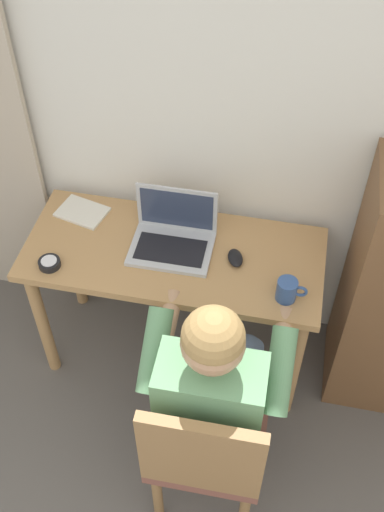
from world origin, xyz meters
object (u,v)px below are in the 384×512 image
at_px(computer_mouse, 235,258).
at_px(laptop, 173,235).
at_px(coffee_mug, 287,290).
at_px(notebook_pad, 82,212).
at_px(person_seated, 215,380).
at_px(chair, 206,450).
at_px(desk_clock, 49,263).
at_px(desk, 174,270).

bearing_deg(computer_mouse, laptop, 151.37).
bearing_deg(coffee_mug, notebook_pad, 162.25).
relative_size(person_seated, computer_mouse, 11.94).
xyz_separation_m(laptop, computer_mouse, (0.27, -0.04, -0.04)).
xyz_separation_m(chair, notebook_pad, (-0.72, 0.86, 0.25)).
relative_size(chair, coffee_mug, 7.30).
height_order(laptop, computer_mouse, laptop).
bearing_deg(coffee_mug, person_seated, -118.86).
height_order(computer_mouse, coffee_mug, coffee_mug).
bearing_deg(desk_clock, laptop, 25.55).
bearing_deg(computer_mouse, desk_clock, 174.02).
xyz_separation_m(person_seated, desk_clock, (-0.75, 0.35, 0.07)).
relative_size(chair, notebook_pad, 4.17).
xyz_separation_m(chair, coffee_mug, (0.21, 0.56, 0.29)).
relative_size(laptop, computer_mouse, 3.42).
relative_size(person_seated, coffee_mug, 9.95).
relative_size(desk_clock, notebook_pad, 0.43).
height_order(laptop, desk_clock, laptop).
xyz_separation_m(notebook_pad, coffee_mug, (0.93, -0.30, 0.04)).
xyz_separation_m(desk, notebook_pad, (-0.45, 0.15, 0.12)).
distance_m(desk, coffee_mug, 0.53).
xyz_separation_m(computer_mouse, desk_clock, (-0.74, -0.18, -0.00)).
height_order(laptop, coffee_mug, laptop).
bearing_deg(laptop, person_seated, -63.71).
bearing_deg(chair, person_seated, 90.76).
bearing_deg(notebook_pad, computer_mouse, 2.57).
xyz_separation_m(desk, computer_mouse, (0.26, 0.00, 0.13)).
relative_size(computer_mouse, desk_clock, 1.11).
bearing_deg(coffee_mug, chair, -110.21).
height_order(chair, desk_clock, chair).
relative_size(chair, person_seated, 0.73).
relative_size(laptop, notebook_pad, 1.63).
xyz_separation_m(desk, coffee_mug, (0.49, -0.15, 0.16)).
xyz_separation_m(desk_clock, notebook_pad, (0.03, 0.33, -0.01)).
bearing_deg(computer_mouse, desk, 160.42).
height_order(desk, computer_mouse, computer_mouse).
distance_m(desk, computer_mouse, 0.29).
height_order(desk_clock, coffee_mug, coffee_mug).
relative_size(desk, laptop, 3.66).
bearing_deg(coffee_mug, desk_clock, -178.41).
bearing_deg(chair, computer_mouse, 91.39).
bearing_deg(person_seated, coffee_mug, 61.14).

